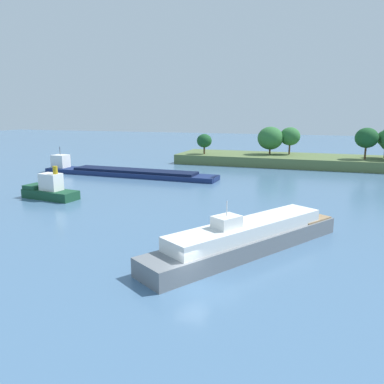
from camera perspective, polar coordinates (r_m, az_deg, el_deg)
ground_plane at (r=30.85m, az=-0.01°, el=-13.69°), size 400.00×400.00×0.00m
treeline_island at (r=99.04m, az=18.41°, el=5.56°), size 61.73×15.72×10.54m
cargo_barge at (r=81.84m, az=-10.13°, el=2.97°), size 38.71×6.30×5.54m
tugboat at (r=63.31m, az=-20.41°, el=0.28°), size 9.47×4.34×5.16m
white_riverboat at (r=37.64m, az=8.37°, el=-6.71°), size 15.92×22.12×5.47m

